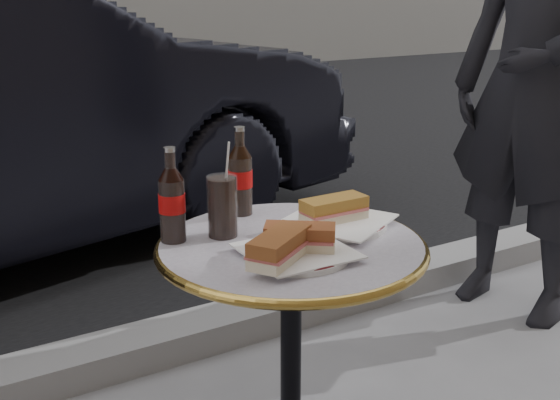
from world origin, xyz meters
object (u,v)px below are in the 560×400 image
plate_left (297,254)px  pedestrian (536,86)px  bistro_table (291,383)px  cola_bottle_right (240,171)px  plate_right (336,224)px  cola_bottle_left (172,195)px  cola_glass (222,206)px

plate_left → pedestrian: bearing=22.2°
bistro_table → cola_bottle_right: bearing=89.8°
plate_left → plate_right: (0.19, 0.12, 0.00)m
cola_bottle_right → plate_right: bearing=-53.7°
cola_bottle_left → cola_glass: 0.12m
plate_left → plate_right: same height
cola_bottle_left → pedestrian: 1.70m
plate_left → plate_right: bearing=31.8°
plate_left → cola_glass: bearing=110.2°
bistro_table → cola_bottle_left: 0.55m
plate_right → cola_bottle_left: cola_bottle_left is taller
plate_right → cola_bottle_left: size_ratio=1.11×
plate_right → pedestrian: pedestrian is taller
cola_bottle_right → cola_glass: size_ratio=1.56×
bistro_table → plate_left: bearing=-115.4°
pedestrian → bistro_table: bearing=-83.4°
plate_left → pedestrian: size_ratio=0.12×
cola_bottle_right → pedestrian: 1.46m
cola_bottle_left → plate_left: bearing=-51.3°
plate_right → cola_bottle_right: 0.28m
bistro_table → pedestrian: pedestrian is taller
cola_bottle_left → pedestrian: pedestrian is taller
plate_left → pedestrian: (1.47, 0.60, 0.18)m
bistro_table → cola_bottle_right: (0.00, 0.24, 0.48)m
plate_right → cola_glass: bearing=162.7°
plate_left → pedestrian: 1.60m
cola_bottle_left → cola_glass: cola_bottle_left is taller
plate_right → pedestrian: (1.28, 0.48, 0.18)m
bistro_table → cola_glass: (-0.11, 0.12, 0.44)m
plate_right → cola_bottle_right: cola_bottle_right is taller
plate_left → cola_glass: size_ratio=1.58×
plate_left → cola_glass: cola_glass is taller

